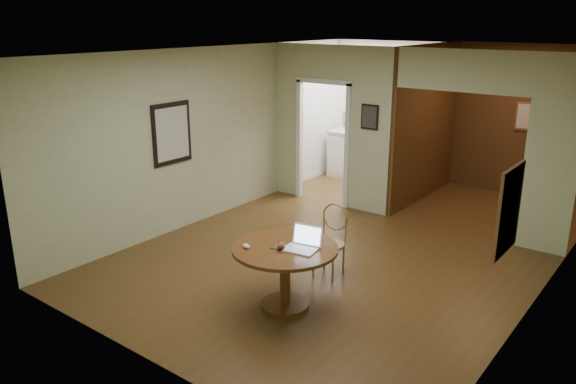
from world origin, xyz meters
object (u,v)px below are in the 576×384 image
Objects in this scene: dining_table at (285,263)px; chair at (331,236)px; open_laptop at (303,243)px; closed_laptop at (305,243)px.

chair reaches higher than dining_table.
open_laptop is at bearing 23.62° from dining_table.
chair is 2.84× the size of closed_laptop.
dining_table is 1.27× the size of chair.
dining_table is 0.33m from open_laptop.
open_laptop is at bearing -51.86° from closed_laptop.
open_laptop is (0.19, 0.08, 0.25)m from dining_table.
closed_laptop is (0.20, -0.84, 0.23)m from chair.
closed_laptop is (0.13, 0.19, 0.20)m from dining_table.
chair is 0.89m from closed_laptop.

